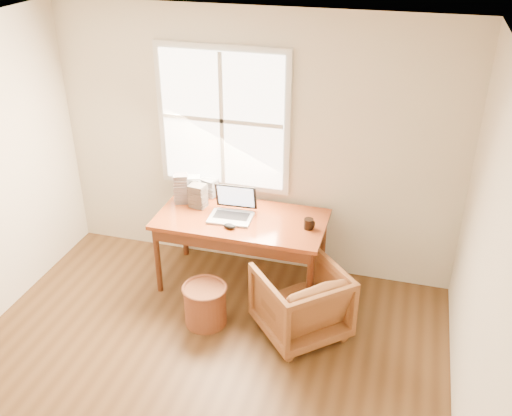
# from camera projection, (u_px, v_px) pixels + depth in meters

# --- Properties ---
(room_shell) EXTENTS (4.04, 4.54, 2.64)m
(room_shell) POSITION_uv_depth(u_px,v_px,m) (164.00, 260.00, 3.73)
(room_shell) COLOR brown
(room_shell) RESTS_ON ground
(desk) EXTENTS (1.60, 0.80, 0.04)m
(desk) POSITION_uv_depth(u_px,v_px,m) (241.00, 219.00, 5.39)
(desk) COLOR brown
(desk) RESTS_ON room_shell
(armchair) EXTENTS (0.99, 0.99, 0.65)m
(armchair) POSITION_uv_depth(u_px,v_px,m) (301.00, 301.00, 4.94)
(armchair) COLOR brown
(armchair) RESTS_ON room_shell
(wicker_stool) EXTENTS (0.47, 0.47, 0.38)m
(wicker_stool) POSITION_uv_depth(u_px,v_px,m) (205.00, 305.00, 5.11)
(wicker_stool) COLOR brown
(wicker_stool) RESTS_ON room_shell
(laptop) EXTENTS (0.41, 0.43, 0.29)m
(laptop) POSITION_uv_depth(u_px,v_px,m) (230.00, 205.00, 5.29)
(laptop) COLOR #AFB1B6
(laptop) RESTS_ON desk
(mouse) EXTENTS (0.13, 0.09, 0.04)m
(mouse) POSITION_uv_depth(u_px,v_px,m) (230.00, 226.00, 5.20)
(mouse) COLOR black
(mouse) RESTS_ON desk
(coffee_mug) EXTENTS (0.11, 0.11, 0.10)m
(coffee_mug) POSITION_uv_depth(u_px,v_px,m) (309.00, 224.00, 5.18)
(coffee_mug) COLOR black
(coffee_mug) RESTS_ON desk
(cd_stack_a) EXTENTS (0.15, 0.14, 0.25)m
(cd_stack_a) POSITION_uv_depth(u_px,v_px,m) (193.00, 188.00, 5.65)
(cd_stack_a) COLOR silver
(cd_stack_a) RESTS_ON desk
(cd_stack_b) EXTENTS (0.17, 0.15, 0.23)m
(cd_stack_b) POSITION_uv_depth(u_px,v_px,m) (198.00, 195.00, 5.53)
(cd_stack_b) COLOR #252529
(cd_stack_b) RESTS_ON desk
(cd_stack_c) EXTENTS (0.16, 0.15, 0.30)m
(cd_stack_c) POSITION_uv_depth(u_px,v_px,m) (181.00, 188.00, 5.59)
(cd_stack_c) COLOR #A4A5B2
(cd_stack_c) RESTS_ON desk
(cd_stack_d) EXTENTS (0.18, 0.17, 0.19)m
(cd_stack_d) POSITION_uv_depth(u_px,v_px,m) (210.00, 187.00, 5.74)
(cd_stack_d) COLOR #B7BDC4
(cd_stack_d) RESTS_ON desk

